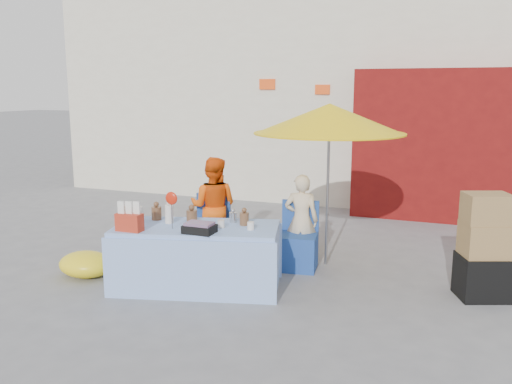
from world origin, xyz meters
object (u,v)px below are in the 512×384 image
at_px(chair_right, 298,249).
at_px(market_table, 196,256).
at_px(chair_left, 210,239).
at_px(vendor_orange, 213,207).
at_px(vendor_beige, 301,220).
at_px(box_stack, 485,251).
at_px(umbrella, 329,119).

bearing_deg(chair_right, market_table, -138.32).
xyz_separation_m(market_table, chair_right, (0.90, 1.07, -0.12)).
bearing_deg(chair_left, vendor_orange, 80.87).
xyz_separation_m(market_table, chair_left, (-0.35, 1.07, -0.12)).
distance_m(vendor_orange, vendor_beige, 1.25).
relative_size(vendor_orange, vendor_beige, 1.13).
xyz_separation_m(vendor_orange, box_stack, (3.43, -0.37, -0.14)).
height_order(market_table, vendor_beige, vendor_beige).
bearing_deg(market_table, chair_right, 34.93).
xyz_separation_m(vendor_orange, vendor_beige, (1.25, 0.00, -0.08)).
bearing_deg(box_stack, vendor_beige, 170.38).
relative_size(vendor_beige, box_stack, 1.02).
relative_size(chair_left, chair_right, 1.00).
bearing_deg(market_table, box_stack, 0.15).
distance_m(market_table, vendor_orange, 1.29).
distance_m(chair_right, box_stack, 2.21).
distance_m(chair_left, chair_right, 1.25).
height_order(vendor_orange, box_stack, vendor_orange).
height_order(market_table, umbrella, umbrella).
relative_size(chair_right, vendor_beige, 0.71).
bearing_deg(vendor_orange, box_stack, 165.68).
bearing_deg(market_table, vendor_orange, 91.29).
distance_m(umbrella, box_stack, 2.37).
height_order(chair_right, vendor_beige, vendor_beige).
distance_m(chair_right, vendor_beige, 0.37).
xyz_separation_m(chair_left, vendor_beige, (1.25, 0.13, 0.35)).
xyz_separation_m(vendor_orange, umbrella, (1.55, 0.15, 1.21)).
xyz_separation_m(chair_left, umbrella, (1.55, 0.28, 1.64)).
distance_m(vendor_beige, box_stack, 2.21).
xyz_separation_m(vendor_beige, umbrella, (0.30, 0.15, 1.29)).
height_order(chair_left, umbrella, umbrella).
relative_size(chair_left, vendor_orange, 0.62).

